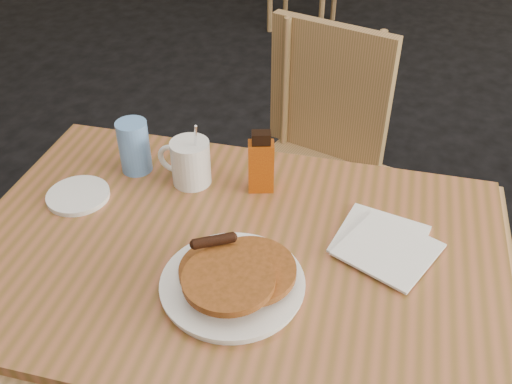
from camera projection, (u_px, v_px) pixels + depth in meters
main_table at (231, 263)px, 1.21m from camera, size 1.23×0.90×0.75m
chair_main_far at (318, 144)px, 1.87m from camera, size 0.49×0.50×0.92m
pancake_plate at (233, 279)px, 1.08m from camera, size 0.28×0.28×0.08m
coffee_mug at (190, 162)px, 1.33m from camera, size 0.13×0.09×0.17m
syrup_bottle at (261, 164)px, 1.30m from camera, size 0.07×0.06×0.16m
napkin_stack at (384, 244)px, 1.18m from camera, size 0.23×0.24×0.01m
blue_tumbler at (134, 147)px, 1.37m from camera, size 0.08×0.08×0.13m
side_saucer at (78, 195)px, 1.31m from camera, size 0.16×0.16×0.01m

